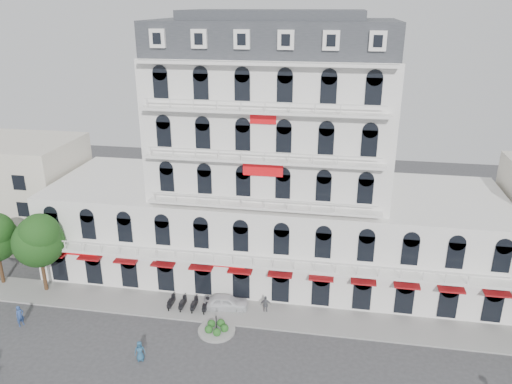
% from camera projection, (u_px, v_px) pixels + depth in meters
% --- Properties ---
extents(sidewalk, '(53.00, 4.00, 0.16)m').
position_uv_depth(sidewalk, '(257.00, 314.00, 44.93)').
color(sidewalk, gray).
rests_on(sidewalk, ground).
extents(main_building, '(45.00, 15.00, 25.80)m').
position_uv_depth(main_building, '(272.00, 179.00, 49.71)').
color(main_building, silver).
rests_on(main_building, ground).
extents(flank_building_west, '(14.00, 10.00, 12.00)m').
position_uv_depth(flank_building_west, '(18.00, 191.00, 57.76)').
color(flank_building_west, beige).
rests_on(flank_building_west, ground).
extents(traffic_island, '(3.20, 3.20, 1.60)m').
position_uv_depth(traffic_island, '(217.00, 329.00, 42.59)').
color(traffic_island, gray).
rests_on(traffic_island, ground).
extents(parked_scooter_row, '(4.40, 1.80, 1.10)m').
position_uv_depth(parked_scooter_row, '(189.00, 309.00, 45.79)').
color(parked_scooter_row, black).
rests_on(parked_scooter_row, ground).
extents(tree_west_inner, '(4.76, 4.76, 8.25)m').
position_uv_depth(tree_west_inner, '(38.00, 238.00, 46.74)').
color(tree_west_inner, '#382314').
rests_on(tree_west_inner, ground).
extents(parked_car, '(4.28, 2.15, 1.40)m').
position_uv_depth(parked_car, '(226.00, 302.00, 45.65)').
color(parked_car, white).
rests_on(parked_car, ground).
extents(pedestrian_left, '(0.97, 0.80, 1.71)m').
position_uv_depth(pedestrian_left, '(140.00, 351.00, 39.00)').
color(pedestrian_left, '#254F71').
rests_on(pedestrian_left, ground).
extents(pedestrian_mid, '(1.04, 0.53, 1.71)m').
position_uv_depth(pedestrian_mid, '(266.00, 305.00, 45.01)').
color(pedestrian_mid, '#56575E').
rests_on(pedestrian_mid, ground).
extents(pedestrian_far, '(0.72, 0.84, 1.94)m').
position_uv_depth(pedestrian_far, '(20.00, 316.00, 43.18)').
color(pedestrian_far, navy).
rests_on(pedestrian_far, ground).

